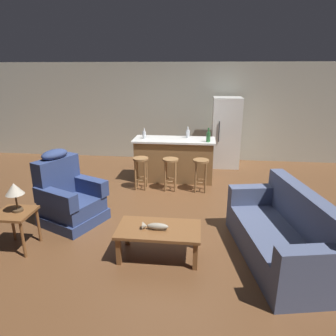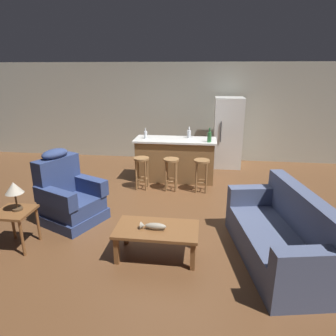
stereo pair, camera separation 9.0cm
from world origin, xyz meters
name	(u,v)px [view 1 (the left image)]	position (x,y,z in m)	size (l,w,h in m)	color
ground_plane	(168,204)	(0.00, 0.00, 0.00)	(12.00, 12.00, 0.00)	brown
back_wall	(180,112)	(0.00, 3.12, 1.30)	(12.00, 0.05, 2.60)	#B2B2A3
coffee_table	(159,232)	(0.07, -1.63, 0.36)	(1.10, 0.60, 0.42)	brown
fish_figurine	(155,226)	(0.02, -1.67, 0.46)	(0.34, 0.10, 0.10)	#4C3823
couch	(283,235)	(1.69, -1.51, 0.34)	(1.18, 2.02, 0.94)	#4C5675
recliner_near_lamp	(69,197)	(-1.53, -0.82, 0.42)	(1.11, 1.11, 1.20)	navy
end_table	(15,219)	(-1.92, -1.66, 0.46)	(0.48, 0.48, 0.56)	brown
table_lamp	(14,190)	(-1.88, -1.63, 0.87)	(0.24, 0.24, 0.41)	#4C3823
kitchen_island	(174,159)	(0.00, 1.35, 0.48)	(1.80, 0.70, 0.95)	olive
bar_stool_left	(141,167)	(-0.64, 0.72, 0.47)	(0.32, 0.32, 0.68)	olive
bar_stool_middle	(170,168)	(-0.02, 0.72, 0.47)	(0.32, 0.32, 0.68)	olive
bar_stool_right	(201,169)	(0.60, 0.72, 0.47)	(0.32, 0.32, 0.68)	olive
refrigerator	(226,133)	(1.21, 2.55, 0.88)	(0.70, 0.69, 1.76)	white
bottle_tall_green	(144,135)	(-0.67, 1.32, 1.04)	(0.08, 0.08, 0.23)	silver
bottle_short_amber	(188,134)	(0.29, 1.50, 1.05)	(0.08, 0.08, 0.25)	silver
bottle_wine_dark	(208,137)	(0.74, 1.15, 1.06)	(0.09, 0.09, 0.30)	#2D6B38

